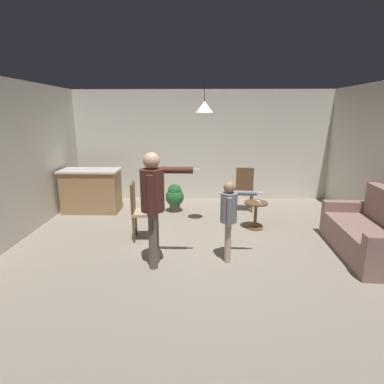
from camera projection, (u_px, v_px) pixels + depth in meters
The scene contains 12 objects.
ground at pixel (203, 249), 5.08m from camera, with size 7.68×7.68×0.00m, color gray.
wall_back at pixel (202, 146), 7.85m from camera, with size 6.40×0.10×2.70m, color silver.
couch_floral at pixel (371, 234), 4.82m from camera, with size 0.95×1.84×1.00m.
kitchen_counter at pixel (92, 191), 6.94m from camera, with size 1.26×0.66×0.95m.
side_table_by_couch at pixel (256, 212), 5.93m from camera, with size 0.44×0.44×0.52m.
person_adult at pixel (154, 198), 4.31m from camera, with size 0.81×0.48×1.64m.
person_child at pixel (229, 213), 4.52m from camera, with size 0.63×0.35×1.21m.
dining_chair_by_counter at pixel (140, 209), 5.40m from camera, with size 0.46×0.46×1.00m.
dining_chair_near_wall at pixel (244, 187), 6.97m from camera, with size 0.45×0.45×1.00m.
potted_plant_corner at pixel (175, 196), 6.97m from camera, with size 0.41×0.41×0.63m.
spare_remote_on_table at pixel (258, 202), 5.86m from camera, with size 0.04×0.13×0.04m, color white.
ceiling_light_pendant at pixel (205, 107), 5.52m from camera, with size 0.32×0.32×0.55m.
Camera 1 is at (-0.07, -4.70, 2.14)m, focal length 29.36 mm.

